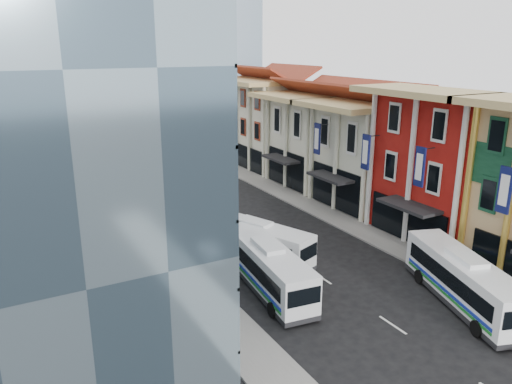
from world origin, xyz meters
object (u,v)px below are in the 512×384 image
office_tower (24,59)px  bus_right (464,280)px  bus_left_near (267,266)px  bus_left_far (255,239)px

office_tower → bus_right: bearing=-26.5°
bus_left_near → bus_right: size_ratio=0.99×
bus_left_near → bus_left_far: 4.96m
office_tower → bus_left_far: office_tower is taller
bus_left_far → bus_left_near: bearing=-130.1°
bus_left_near → bus_right: 12.33m
bus_left_near → bus_right: bearing=-32.0°
bus_left_far → office_tower: bearing=163.2°
office_tower → bus_right: (22.50, -11.23, -13.31)m
bus_right → bus_left_far: bearing=141.8°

